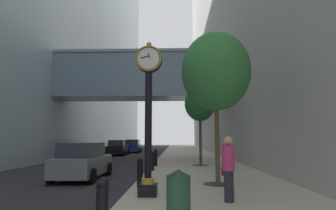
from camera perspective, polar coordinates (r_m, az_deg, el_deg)
name	(u,v)px	position (r m, az deg, el deg)	size (l,w,h in m)	color
ground_plane	(160,157)	(29.51, -1.52, -10.29)	(110.00, 110.00, 0.00)	#262628
sidewalk_right	(189,154)	(32.49, 4.19, -9.82)	(6.06, 80.00, 0.14)	#BCB29E
street_clock	(148,109)	(8.88, -3.93, -0.78)	(0.84, 0.55, 4.77)	black
bollard_nearest	(102,206)	(5.36, -13.02, -19.13)	(0.22, 0.22, 1.04)	black
bollard_third	(140,172)	(10.43, -5.60, -13.10)	(0.22, 0.22, 1.04)	black
bollard_fourth	(147,165)	(13.01, -4.13, -11.83)	(0.22, 0.22, 1.04)	black
bollard_fifth	(152,160)	(15.60, -3.16, -10.98)	(0.22, 0.22, 1.04)	black
bollard_sixth	(156,157)	(18.19, -2.46, -10.37)	(0.22, 0.22, 1.04)	black
street_tree_near	(216,72)	(11.44, 9.53, 6.56)	(2.69, 2.69, 5.88)	#333335
street_tree_mid_near	(200,104)	(18.82, 6.40, 0.18)	(2.01, 2.01, 5.14)	#333335
trash_bin	(178,193)	(6.45, 2.09, -17.19)	(0.53, 0.53, 1.05)	#234C33
pedestrian_walking	(228,167)	(8.18, 11.95, -11.93)	(0.42, 0.50, 1.78)	#23232D
car_grey_near	(83,161)	(13.91, -16.64, -10.74)	(1.95, 4.08, 1.66)	slate
car_blue_mid	(133,146)	(38.29, -6.97, -8.17)	(2.11, 4.34, 1.72)	navy
car_black_far	(118,148)	(32.46, -9.98, -8.42)	(2.16, 4.63, 1.68)	black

